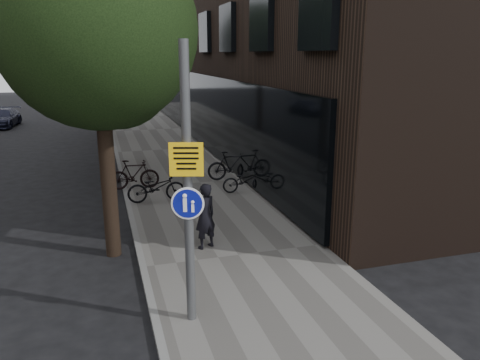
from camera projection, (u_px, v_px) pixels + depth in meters
name	position (u px, v px, depth m)	size (l,w,h in m)	color
ground	(280.00, 339.00, 8.09)	(120.00, 120.00, 0.00)	black
sidewalk	(187.00, 185.00, 17.38)	(4.50, 60.00, 0.12)	#65635E
curb_edge	(125.00, 190.00, 16.75)	(0.15, 60.00, 0.13)	slate
street_tree_near	(101.00, 38.00, 10.33)	(4.40, 4.40, 7.50)	black
street_tree_mid	(98.00, 45.00, 18.18)	(5.00, 5.00, 7.80)	black
street_tree_far	(96.00, 48.00, 26.50)	(5.00, 5.00, 7.80)	black
signpost	(188.00, 188.00, 7.88)	(0.55, 0.20, 4.89)	#595B5E
pedestrian	(205.00, 216.00, 11.42)	(0.60, 0.40, 1.65)	black
parked_bike_facade_near	(245.00, 180.00, 16.22)	(0.56, 1.59, 0.84)	black
parked_bike_facade_far	(232.00, 165.00, 17.77)	(0.52, 1.84, 1.11)	black
parked_bike_curb_near	(156.00, 187.00, 15.12)	(0.65, 1.85, 0.97)	black
parked_bike_curb_far	(134.00, 174.00, 16.55)	(0.50, 1.76, 1.06)	black
parked_car_far	(3.00, 118.00, 31.50)	(1.67, 4.12, 1.20)	#1B1D31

